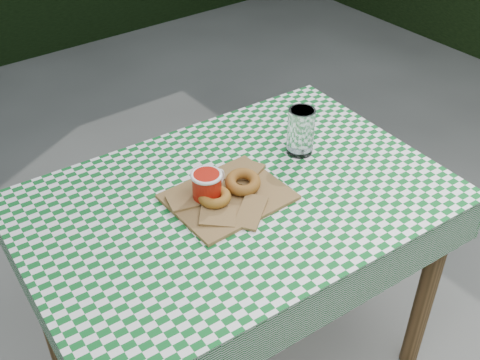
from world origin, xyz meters
The scene contains 7 objects.
table centered at (0.02, -0.01, 0.38)m, with size 1.15×0.77×0.75m, color #53371C.
tablecloth centered at (0.02, -0.01, 0.75)m, with size 1.17×0.79×0.01m, color #0E5D21.
paper_bag centered at (-0.01, -0.01, 0.76)m, with size 0.31×0.25×0.02m, color olive.
bagel_front centered at (-0.05, -0.01, 0.79)m, with size 0.09×0.09×0.03m, color #A26621.
bagel_back centered at (0.05, -0.01, 0.79)m, with size 0.10×0.10×0.03m, color brown.
coffee_mug centered at (-0.06, 0.02, 0.80)m, with size 0.16×0.16×0.09m, color #AA160B, non-canonical shape.
drinking_glass centered at (0.30, 0.05, 0.83)m, with size 0.08×0.08×0.15m, color white.
Camera 1 is at (-0.73, -1.03, 1.76)m, focal length 43.66 mm.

